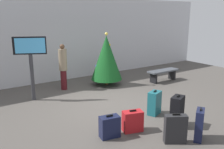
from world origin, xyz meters
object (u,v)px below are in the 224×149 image
object	(u,v)px
suitcase_3	(175,129)
traveller_0	(63,66)
suitcase_2	(154,103)
holiday_tree	(106,58)
waiting_bench	(163,73)
suitcase_5	(110,127)
suitcase_0	(133,121)
flight_info_kiosk	(31,55)
suitcase_1	(199,125)
suitcase_4	(177,111)

from	to	relation	value
suitcase_3	traveller_0	bearing A→B (deg)	95.21
traveller_0	suitcase_2	size ratio (longest dim) A/B	2.42
holiday_tree	waiting_bench	distance (m)	2.53
holiday_tree	suitcase_5	xyz separation A→B (m)	(-2.25, -3.63, -0.84)
waiting_bench	suitcase_5	xyz separation A→B (m)	(-4.51, -2.75, -0.10)
waiting_bench	traveller_0	distance (m)	4.15
traveller_0	suitcase_0	size ratio (longest dim) A/B	3.12
traveller_0	suitcase_2	bearing A→B (deg)	-71.88
holiday_tree	flight_info_kiosk	distance (m)	2.98
suitcase_1	suitcase_2	size ratio (longest dim) A/B	1.07
suitcase_2	suitcase_4	distance (m)	0.87
suitcase_2	suitcase_4	size ratio (longest dim) A/B	0.86
suitcase_1	suitcase_3	world-z (taller)	suitcase_1
suitcase_1	suitcase_2	world-z (taller)	suitcase_1
suitcase_5	suitcase_4	bearing A→B (deg)	-14.93
suitcase_1	waiting_bench	bearing A→B (deg)	53.73
traveller_0	suitcase_3	bearing A→B (deg)	-84.79
flight_info_kiosk	suitcase_0	size ratio (longest dim) A/B	3.81
flight_info_kiosk	suitcase_4	bearing A→B (deg)	-58.44
flight_info_kiosk	suitcase_0	bearing A→B (deg)	-69.56
suitcase_4	suitcase_2	bearing A→B (deg)	86.52
traveller_0	suitcase_3	world-z (taller)	traveller_0
waiting_bench	suitcase_3	distance (m)	5.11
holiday_tree	suitcase_2	distance (m)	3.35
waiting_bench	suitcase_5	bearing A→B (deg)	-148.60
flight_info_kiosk	suitcase_1	world-z (taller)	flight_info_kiosk
suitcase_1	suitcase_4	bearing A→B (deg)	80.51
suitcase_2	suitcase_0	bearing A→B (deg)	-158.16
traveller_0	suitcase_0	world-z (taller)	traveller_0
suitcase_0	suitcase_5	bearing A→B (deg)	174.47
waiting_bench	suitcase_5	size ratio (longest dim) A/B	2.65
suitcase_2	suitcase_3	bearing A→B (deg)	-117.06
holiday_tree	traveller_0	bearing A→B (deg)	167.14
flight_info_kiosk	traveller_0	size ratio (longest dim) A/B	1.22
flight_info_kiosk	suitcase_4	xyz separation A→B (m)	(2.42, -3.94, -1.10)
suitcase_2	suitcase_4	xyz separation A→B (m)	(-0.05, -0.86, 0.06)
traveller_0	suitcase_0	distance (m)	4.12
suitcase_0	suitcase_1	xyz separation A→B (m)	(0.97, -1.16, 0.10)
suitcase_3	suitcase_5	xyz separation A→B (m)	(-1.05, 1.01, -0.07)
suitcase_2	suitcase_3	distance (m)	1.59
waiting_bench	suitcase_0	xyz separation A→B (m)	(-3.89, -2.81, -0.10)
traveller_0	suitcase_3	xyz separation A→B (m)	(0.46, -5.02, -0.58)
suitcase_0	suitcase_5	xyz separation A→B (m)	(-0.62, 0.06, 0.00)
suitcase_0	suitcase_3	world-z (taller)	suitcase_3
suitcase_4	suitcase_5	size ratio (longest dim) A/B	1.50
holiday_tree	suitcase_1	world-z (taller)	holiday_tree
holiday_tree	suitcase_4	distance (m)	4.19
suitcase_2	suitcase_3	world-z (taller)	suitcase_2
suitcase_3	suitcase_4	distance (m)	0.87
traveller_0	suitcase_0	xyz separation A→B (m)	(0.03, -4.07, -0.65)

